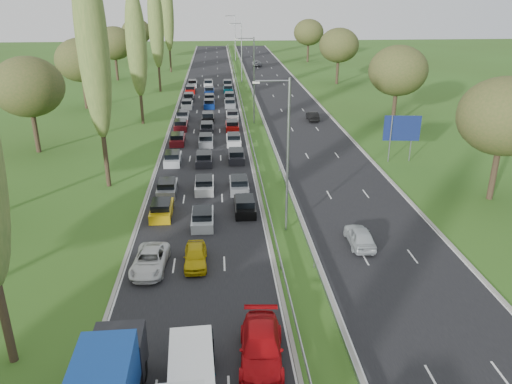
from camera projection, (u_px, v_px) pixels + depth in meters
name	position (u px, v px, depth m)	size (l,w,h in m)	color
ground	(253.00, 120.00, 74.04)	(260.00, 260.00, 0.00)	#325119
near_carriageway	(208.00, 117.00, 75.87)	(10.50, 215.00, 0.04)	black
far_carriageway	(296.00, 115.00, 76.83)	(10.50, 215.00, 0.04)	black
central_reservation	(252.00, 112.00, 76.15)	(2.36, 215.00, 0.32)	gray
lamp_columns	(254.00, 81.00, 69.95)	(0.18, 140.18, 12.00)	gray
poplar_row	(122.00, 41.00, 57.34)	(2.80, 127.80, 22.44)	#2D2116
woodland_left	(17.00, 92.00, 53.22)	(8.00, 166.00, 11.10)	#2D2116
woodland_right	(421.00, 81.00, 60.22)	(8.00, 153.00, 11.10)	#2D2116
traffic_queue_fill	(207.00, 122.00, 71.14)	(9.09, 68.53, 0.80)	#BF990C
near_car_2	(150.00, 261.00, 33.89)	(2.20, 4.77, 1.32)	silver
near_car_7	(194.00, 373.00, 23.78)	(2.02, 4.98, 1.45)	#053B54
near_car_8	(195.00, 256.00, 34.48)	(1.57, 3.91, 1.33)	gold
near_car_11	(261.00, 347.00, 25.43)	(2.21, 5.44, 1.58)	#B20A0F
far_car_0	(360.00, 236.00, 37.16)	(1.70, 4.22, 1.44)	#AFB6B9
far_car_1	(313.00, 116.00, 73.47)	(1.38, 3.95, 1.30)	black
far_car_2	(257.00, 63.00, 127.59)	(2.29, 4.97, 1.38)	gray
white_van_rear	(192.00, 376.00, 23.18)	(2.05, 5.22, 2.10)	white
direction_sign	(402.00, 130.00, 54.62)	(3.99, 0.53, 5.20)	gray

